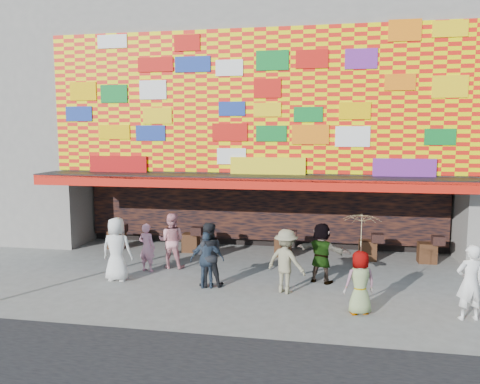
% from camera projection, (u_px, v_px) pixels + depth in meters
% --- Properties ---
extents(ground, '(90.00, 90.00, 0.00)m').
position_uv_depth(ground, '(231.00, 297.00, 12.84)').
color(ground, slate).
rests_on(ground, ground).
extents(shop_building, '(15.20, 9.40, 10.00)m').
position_uv_depth(shop_building, '(269.00, 115.00, 20.17)').
color(shop_building, gray).
rests_on(shop_building, ground).
extents(ped_a, '(0.96, 0.63, 1.95)m').
position_uv_depth(ped_a, '(117.00, 249.00, 14.19)').
color(ped_a, silver).
rests_on(ped_a, ground).
extents(ped_b, '(0.64, 0.49, 1.58)m').
position_uv_depth(ped_b, '(147.00, 247.00, 15.16)').
color(ped_b, '#CB83A0').
rests_on(ped_b, ground).
extents(ped_c, '(1.06, 0.91, 1.90)m').
position_uv_depth(ped_c, '(208.00, 254.00, 13.67)').
color(ped_c, black).
rests_on(ped_c, ground).
extents(ped_d, '(1.35, 1.12, 1.81)m').
position_uv_depth(ped_d, '(286.00, 261.00, 13.11)').
color(ped_d, gray).
rests_on(ped_d, ground).
extents(ped_e, '(1.03, 0.58, 1.67)m').
position_uv_depth(ped_e, '(207.00, 260.00, 13.53)').
color(ped_e, '#2E3C50').
rests_on(ped_e, ground).
extents(ped_f, '(1.77, 1.09, 1.82)m').
position_uv_depth(ped_f, '(322.00, 253.00, 14.01)').
color(ped_f, gray).
rests_on(ped_f, ground).
extents(ped_g, '(0.91, 0.74, 1.60)m').
position_uv_depth(ped_g, '(360.00, 283.00, 11.57)').
color(ped_g, gray).
rests_on(ped_g, ground).
extents(ped_h, '(0.76, 0.58, 1.85)m').
position_uv_depth(ped_h, '(470.00, 282.00, 11.19)').
color(ped_h, white).
rests_on(ped_h, ground).
extents(ped_i, '(0.93, 0.74, 1.84)m').
position_uv_depth(ped_i, '(171.00, 241.00, 15.57)').
color(ped_i, pink).
rests_on(ped_i, ground).
extents(parasol, '(1.05, 1.06, 1.78)m').
position_uv_depth(parasol, '(362.00, 230.00, 11.41)').
color(parasol, '#EFE097').
rests_on(parasol, ground).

